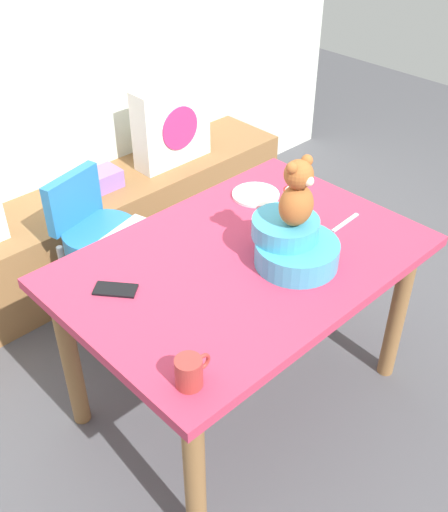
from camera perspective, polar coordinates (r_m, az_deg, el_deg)
name	(u,v)px	position (r m, az deg, el deg)	size (l,w,h in m)	color
ground_plane	(240,393)	(2.72, 1.50, -12.74)	(8.00, 8.00, 0.00)	#4C4C51
back_wall	(14,17)	(3.09, -19.11, 20.41)	(4.40, 0.10, 2.60)	silver
window_bench	(80,237)	(3.30, -13.34, 1.73)	(2.60, 0.44, 0.46)	olive
pillow_floral_right	(171,124)	(3.38, -4.96, 12.22)	(0.44, 0.15, 0.44)	white
book_stack	(101,180)	(3.23, -11.49, 7.00)	(0.20, 0.14, 0.10)	#936AB9
dining_table	(242,279)	(2.27, 1.74, -2.15)	(1.32, 0.90, 0.74)	#B73351
highchair	(99,236)	(2.77, -11.67, 1.89)	(0.40, 0.51, 0.79)	#2672B2
infant_seat_teal	(293,245)	(2.16, 6.49, 1.07)	(0.30, 0.33, 0.16)	#3E9EC3
teddy_bear	(297,194)	(2.05, 6.89, 5.78)	(0.13, 0.12, 0.25)	#A35B2A
ketchup_bottle	(291,204)	(2.37, 6.34, 4.90)	(0.07, 0.07, 0.18)	red
coffee_mug	(190,372)	(1.73, -3.25, -10.80)	(0.12, 0.08, 0.09)	#9E332D
dinner_plate_near	(256,195)	(2.57, 3.00, 5.77)	(0.20, 0.20, 0.01)	white
cell_phone	(115,290)	(2.09, -10.15, -3.12)	(0.07, 0.14, 0.01)	black
table_fork	(345,222)	(2.44, 11.31, 3.11)	(0.02, 0.17, 0.01)	silver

